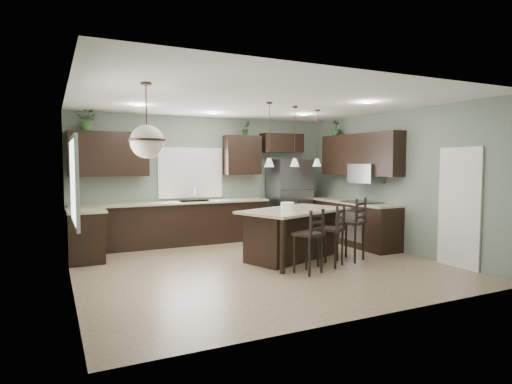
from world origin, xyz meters
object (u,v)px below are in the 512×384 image
(serving_dish, at_px, (288,206))
(bar_stool_left, at_px, (308,241))
(refrigerator, at_px, (289,198))
(bar_stool_center, at_px, (331,236))
(kitchen_island, at_px, (294,234))
(bar_stool_right, at_px, (351,229))
(plant_back_left, at_px, (87,121))

(serving_dish, distance_m, bar_stool_left, 1.03)
(refrigerator, xyz_separation_m, bar_stool_center, (-0.85, -2.87, -0.40))
(kitchen_island, distance_m, bar_stool_center, 0.79)
(bar_stool_right, bearing_deg, refrigerator, 58.46)
(bar_stool_center, distance_m, plant_back_left, 5.19)
(kitchen_island, height_order, bar_stool_right, bar_stool_right)
(bar_stool_left, xyz_separation_m, bar_stool_right, (1.19, 0.43, 0.05))
(serving_dish, xyz_separation_m, bar_stool_right, (1.04, -0.48, -0.42))
(refrigerator, xyz_separation_m, plant_back_left, (-4.45, 0.23, 1.68))
(refrigerator, relative_size, bar_stool_left, 1.77)
(plant_back_left, bearing_deg, bar_stool_left, -48.16)
(bar_stool_left, height_order, plant_back_left, plant_back_left)
(bar_stool_right, bearing_deg, bar_stool_center, 172.50)
(kitchen_island, bearing_deg, bar_stool_left, -129.58)
(kitchen_island, height_order, bar_stool_left, bar_stool_left)
(plant_back_left, bearing_deg, bar_stool_center, -40.73)
(serving_dish, height_order, bar_stool_center, serving_dish)
(bar_stool_left, bearing_deg, bar_stool_right, 1.40)
(serving_dish, xyz_separation_m, bar_stool_left, (-0.14, -0.91, -0.47))
(bar_stool_center, bearing_deg, plant_back_left, 107.60)
(serving_dish, relative_size, bar_stool_right, 0.21)
(refrigerator, relative_size, serving_dish, 7.71)
(kitchen_island, bearing_deg, bar_stool_center, -90.36)
(bar_stool_right, bearing_deg, kitchen_island, 121.53)
(kitchen_island, xyz_separation_m, bar_stool_center, (0.28, -0.74, 0.07))
(bar_stool_left, height_order, bar_stool_center, bar_stool_center)
(refrigerator, bearing_deg, bar_stool_left, -115.15)
(bar_stool_left, xyz_separation_m, bar_stool_center, (0.61, 0.24, 0.01))
(serving_dish, xyz_separation_m, bar_stool_center, (0.47, -0.67, -0.47))
(serving_dish, distance_m, bar_stool_center, 0.94)
(kitchen_island, relative_size, bar_stool_center, 1.92)
(refrigerator, distance_m, bar_stool_right, 2.72)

